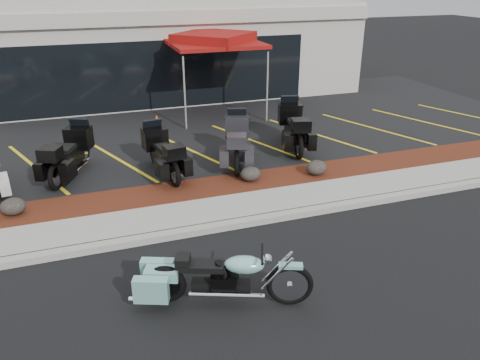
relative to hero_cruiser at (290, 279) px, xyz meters
name	(u,v)px	position (x,y,z in m)	size (l,w,h in m)	color
ground	(254,247)	(0.08, 1.90, -0.52)	(90.00, 90.00, 0.00)	black
curb	(239,223)	(0.08, 2.80, -0.44)	(24.00, 0.25, 0.15)	gray
sidewalk	(230,209)	(0.08, 3.50, -0.44)	(24.00, 1.20, 0.15)	gray
mulch_bed	(215,188)	(0.08, 4.70, -0.44)	(24.00, 1.20, 0.16)	#37190C
upper_lot	(173,128)	(0.08, 10.10, -0.44)	(26.00, 9.60, 0.15)	black
dealership_building	(143,48)	(0.08, 16.37, 1.49)	(18.00, 8.16, 4.00)	gray
boulder_left	(13,207)	(-4.62, 4.68, -0.16)	(0.55, 0.46, 0.39)	black
boulder_mid	(250,174)	(1.04, 4.70, -0.17)	(0.53, 0.45, 0.38)	black
boulder_right	(316,168)	(2.84, 4.51, -0.16)	(0.56, 0.47, 0.40)	black
hero_cruiser	(290,279)	(0.00, 0.00, 0.00)	(2.94, 0.75, 1.04)	#79BDAF
touring_black_front	(82,142)	(-3.02, 7.33, 0.31)	(2.34, 0.89, 1.36)	black
touring_black_mid	(154,142)	(-1.12, 6.65, 0.30)	(2.28, 0.87, 1.33)	black
touring_grey	(237,131)	(1.37, 6.80, 0.33)	(2.40, 0.92, 1.39)	#29282D
touring_black_rear	(289,117)	(3.37, 7.48, 0.36)	(2.49, 0.95, 1.45)	black
traffic_cone	(157,121)	(-0.47, 10.06, -0.14)	(0.34, 0.34, 0.46)	#E85207
popup_canopy	(214,40)	(1.97, 11.12, 2.36)	(4.04, 4.04, 3.00)	silver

